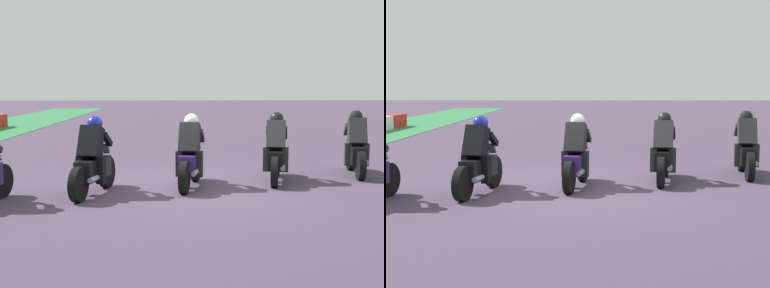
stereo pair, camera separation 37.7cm
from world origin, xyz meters
TOP-DOWN VIEW (x-y plane):
  - ground_plane at (0.00, 0.00)m, footprint 120.00×120.00m
  - rider_lane_a at (1.40, -3.85)m, footprint 2.04×0.60m
  - rider_lane_b at (0.62, -1.84)m, footprint 2.02×0.63m
  - rider_lane_c at (0.02, 0.03)m, footprint 2.03×0.62m
  - rider_lane_d at (-0.66, 1.90)m, footprint 2.02×0.64m

SIDE VIEW (x-z plane):
  - ground_plane at x=0.00m, z-range 0.00..0.00m
  - rider_lane_a at x=1.40m, z-range -0.13..1.38m
  - rider_lane_b at x=0.62m, z-range -0.13..1.38m
  - rider_lane_c at x=0.02m, z-range -0.13..1.38m
  - rider_lane_d at x=-0.66m, z-range -0.13..1.38m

